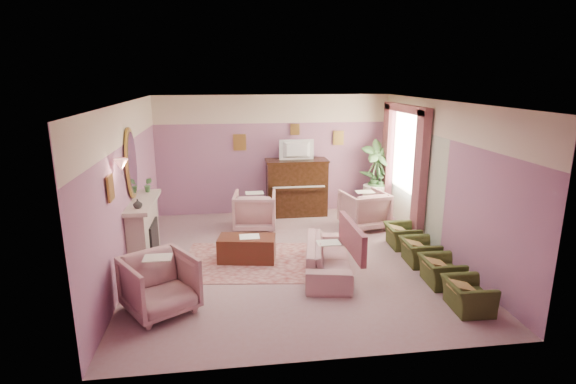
{
  "coord_description": "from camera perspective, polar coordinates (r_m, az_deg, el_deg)",
  "views": [
    {
      "loc": [
        -1.1,
        -7.48,
        3.22
      ],
      "look_at": [
        -0.02,
        0.4,
        1.16
      ],
      "focal_mm": 28.0,
      "sensor_mm": 36.0,
      "label": 1
    }
  ],
  "objects": [
    {
      "name": "olive_chair_d",
      "position": [
        8.98,
        14.26,
        -4.98
      ],
      "size": [
        0.47,
        0.67,
        0.58
      ],
      "primitive_type": "imported",
      "color": "#3B461D",
      "rests_on": "floor"
    },
    {
      "name": "piano_top",
      "position": [
        10.46,
        1.11,
        4.03
      ],
      "size": [
        1.45,
        0.65,
        0.04
      ],
      "primitive_type": "cube",
      "color": "black",
      "rests_on": "piano"
    },
    {
      "name": "print_back_mid",
      "position": [
        10.63,
        0.89,
        7.96
      ],
      "size": [
        0.22,
        0.03,
        0.26
      ],
      "primitive_type": "cube",
      "color": "#AF8F3B",
      "rests_on": "wall_back"
    },
    {
      "name": "floral_armchair_front",
      "position": [
        6.59,
        -16.0,
        -10.86
      ],
      "size": [
        0.87,
        0.87,
        0.91
      ],
      "primitive_type": "imported",
      "color": "tan",
      "rests_on": "floor"
    },
    {
      "name": "mantel_shelf",
      "position": [
        8.1,
        -17.94,
        -1.21
      ],
      "size": [
        0.4,
        1.55,
        0.07
      ],
      "primitive_type": "cube",
      "color": "#B7A896",
      "rests_on": "fireplace_surround"
    },
    {
      "name": "hearth",
      "position": [
        8.43,
        -16.2,
        -8.45
      ],
      "size": [
        0.55,
        1.5,
        0.02
      ],
      "primitive_type": "cube",
      "color": "#B7A896",
      "rests_on": "floor"
    },
    {
      "name": "curtain_left",
      "position": [
        9.13,
        16.43,
        1.8
      ],
      "size": [
        0.16,
        0.34,
        2.6
      ],
      "primitive_type": "cube",
      "color": "brown",
      "rests_on": "floor"
    },
    {
      "name": "sofa",
      "position": [
        7.6,
        5.13,
        -7.52
      ],
      "size": [
        0.61,
        1.84,
        0.74
      ],
      "primitive_type": "imported",
      "color": "tan",
      "rests_on": "floor"
    },
    {
      "name": "wall_front",
      "position": [
        4.96,
        5.56,
        -7.07
      ],
      "size": [
        5.5,
        0.02,
        2.8
      ],
      "primitive_type": "cube",
      "color": "slate",
      "rests_on": "floor"
    },
    {
      "name": "olive_chair_b",
      "position": [
        7.59,
        18.88,
        -9.0
      ],
      "size": [
        0.47,
        0.67,
        0.58
      ],
      "primitive_type": "imported",
      "color": "#3B461D",
      "rests_on": "floor"
    },
    {
      "name": "side_plant_small",
      "position": [
        10.75,
        11.7,
        1.45
      ],
      "size": [
        0.16,
        0.16,
        0.28
      ],
      "primitive_type": "imported",
      "color": "#42763C",
      "rests_on": "side_table"
    },
    {
      "name": "picture_rail_band",
      "position": [
        10.56,
        -1.85,
        10.49
      ],
      "size": [
        5.5,
        0.01,
        0.65
      ],
      "primitive_type": "cube",
      "color": "beige",
      "rests_on": "wall_back"
    },
    {
      "name": "coffee_table",
      "position": [
        8.11,
        -5.23,
        -7.21
      ],
      "size": [
        1.07,
        0.67,
        0.45
      ],
      "primitive_type": "cube",
      "rotation": [
        0.0,
        0.0,
        -0.18
      ],
      "color": "#4A2214",
      "rests_on": "floor"
    },
    {
      "name": "window_blind",
      "position": [
        9.92,
        14.87,
        5.24
      ],
      "size": [
        0.03,
        1.4,
        1.8
      ],
      "primitive_type": "cube",
      "color": "beige",
      "rests_on": "wall_right"
    },
    {
      "name": "curtain_right",
      "position": [
        10.8,
        12.5,
        3.96
      ],
      "size": [
        0.16,
        0.34,
        2.6
      ],
      "primitive_type": "cube",
      "color": "brown",
      "rests_on": "floor"
    },
    {
      "name": "area_rug",
      "position": [
        8.13,
        -4.45,
        -8.78
      ],
      "size": [
        2.71,
        2.11,
        0.01
      ],
      "primitive_type": "cube",
      "rotation": [
        0.0,
        0.0,
        -0.13
      ],
      "color": "#A16762",
      "rests_on": "floor"
    },
    {
      "name": "fire_ember",
      "position": [
        8.36,
        -16.71,
        -7.14
      ],
      "size": [
        0.06,
        0.54,
        0.1
      ],
      "primitive_type": "cube",
      "color": "#EC4516",
      "rests_on": "floor"
    },
    {
      "name": "stripe_panel",
      "position": [
        9.82,
        15.38,
        1.4
      ],
      "size": [
        0.01,
        3.0,
        2.15
      ],
      "primitive_type": "cube",
      "color": "#ADB6A0",
      "rests_on": "wall_right"
    },
    {
      "name": "piano",
      "position": [
        10.6,
        1.09,
        0.52
      ],
      "size": [
        1.4,
        0.6,
        1.3
      ],
      "primitive_type": "cube",
      "color": "black",
      "rests_on": "floor"
    },
    {
      "name": "print_left_wall",
      "position": [
        6.66,
        -21.61,
        0.47
      ],
      "size": [
        0.03,
        0.28,
        0.36
      ],
      "primitive_type": "cube",
      "color": "#AF8F3B",
      "rests_on": "wall_left"
    },
    {
      "name": "print_back_left",
      "position": [
        10.55,
        -6.15,
        6.29
      ],
      "size": [
        0.3,
        0.03,
        0.38
      ],
      "primitive_type": "cube",
      "color": "#AF8F3B",
      "rests_on": "wall_back"
    },
    {
      "name": "wall_back",
      "position": [
        10.7,
        -1.81,
        4.74
      ],
      "size": [
        5.5,
        0.02,
        2.8
      ],
      "primitive_type": "cube",
      "color": "slate",
      "rests_on": "floor"
    },
    {
      "name": "mirror_glass",
      "position": [
        7.97,
        -19.13,
        3.47
      ],
      "size": [
        0.01,
        0.6,
        1.06
      ],
      "primitive_type": "ellipsoid",
      "color": "silver",
      "rests_on": "wall_left"
    },
    {
      "name": "wall_left",
      "position": [
        7.88,
        -19.69,
        0.31
      ],
      "size": [
        0.02,
        6.0,
        2.8
      ],
      "primitive_type": "cube",
      "color": "slate",
      "rests_on": "floor"
    },
    {
      "name": "sconce_shade",
      "position": [
        6.92,
        -20.43,
        3.29
      ],
      "size": [
        0.2,
        0.2,
        0.16
      ],
      "primitive_type": "cone",
      "color": "#FF9B88",
      "rests_on": "wall_left"
    },
    {
      "name": "mirror_frame",
      "position": [
        7.98,
        -19.31,
        3.46
      ],
      "size": [
        0.04,
        0.72,
        1.2
      ],
      "primitive_type": "ellipsoid",
      "color": "#AF8F3B",
      "rests_on": "wall_left"
    },
    {
      "name": "side_plant_big",
      "position": [
        10.8,
        10.94,
        1.71
      ],
      "size": [
        0.3,
        0.3,
        0.34
      ],
      "primitive_type": "imported",
      "color": "#42763C",
      "rests_on": "side_table"
    },
    {
      "name": "piano_keys",
      "position": [
        10.24,
        1.39,
        0.64
      ],
      "size": [
        1.2,
        0.08,
        0.02
      ],
      "primitive_type": "cube",
      "color": "silver",
      "rests_on": "piano"
    },
    {
      "name": "pelmet",
      "position": [
        9.79,
        14.77,
        10.21
      ],
      "size": [
        0.16,
        2.2,
        0.16
      ],
      "primitive_type": "cube",
      "color": "brown",
      "rests_on": "wall_right"
    },
    {
      "name": "fireplace_surround",
      "position": [
        8.27,
        -17.83,
        -5.03
      ],
      "size": [
        0.3,
        1.4,
        1.1
      ],
      "primitive_type": "cube",
      "color": "#B7A896",
      "rests_on": "floor"
    },
    {
      "name": "mantel_plant",
      "position": [
        8.58,
        -17.35,
        0.87
      ],
      "size": [
        0.16,
        0.16,
        0.28
      ],
      "primitive_type": "imported",
      "color": "#42763C",
      "rests_on": "mantel_shelf"
    },
    {
      "name": "palm_pot",
      "position": [
        11.01,
        10.98,
        -1.81
      ],
      "size": [
        0.34,
        0.34,
        0.34
      ],
      "primitive_type": "cylinder",
      "color": "brown",
      "rests_on": "floor"
    },
    {
      "name": "ceiling",
      "position": [
        7.57,
        0.54,
        11.36
      ],
      "size": [
        5.5,
        6.0,
        0.01
      ],
      "primitive_type": "cube",
      "color": "beige",
      "rests_on": "wall_back"
    },
    {
      "name": "olive_chair_a",
      "position": [
        6.94,
        21.91,
        -11.57
      ],
      "size": [
        0.47,
        0.67,
        0.58
      ],
      "primitive_type": "imported",
      "color": "#3B461D",
      "rests_on": "floor"
    },
    {
      "name": "sofa_throw",
      "position": [
        7.62,
        8.12,
        -5.74
      ],
      "size": [
        0.09,
        1.4,
        0.51
      ],
      "primitive_type": "cube",
      "color": "brown",
      "rests_on": "sofa"
    },
    {
      "name": "print_back_right",
      "position": [
        10.87,
        6.41,
        6.84
      ],
      "size": [
        0.26,
        0.03,
        0.34
      ],
      "primitive_type": "cube",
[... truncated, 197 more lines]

